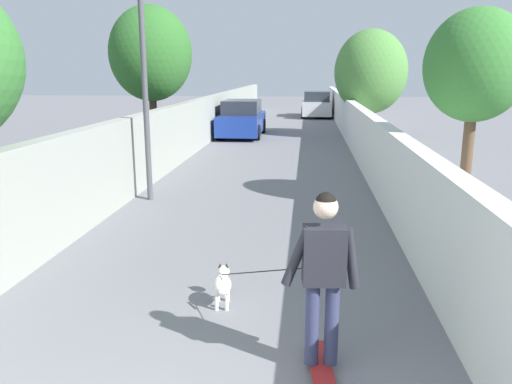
{
  "coord_description": "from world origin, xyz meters",
  "views": [
    {
      "loc": [
        -2.65,
        -1.12,
        2.76
      ],
      "look_at": [
        4.65,
        -0.39,
        1.0
      ],
      "focal_mm": 35.57,
      "sensor_mm": 36.0,
      "label": 1
    }
  ],
  "objects_px": {
    "dog": "(223,283)",
    "car_far": "(317,105)",
    "tree_right_far": "(476,67)",
    "skateboard": "(320,364)",
    "lamp_post": "(143,50)",
    "tree_right_distant": "(371,72)",
    "car_near": "(242,119)",
    "tree_left_near": "(151,54)",
    "person_skateboarder": "(324,266)"
  },
  "relations": [
    {
      "from": "tree_left_near",
      "to": "skateboard",
      "type": "distance_m",
      "value": 12.81
    },
    {
      "from": "skateboard",
      "to": "person_skateboarder",
      "type": "distance_m",
      "value": 0.98
    },
    {
      "from": "dog",
      "to": "car_far",
      "type": "height_order",
      "value": "car_far"
    },
    {
      "from": "skateboard",
      "to": "dog",
      "type": "relative_size",
      "value": 0.51
    },
    {
      "from": "skateboard",
      "to": "car_near",
      "type": "bearing_deg",
      "value": 9.67
    },
    {
      "from": "car_near",
      "to": "skateboard",
      "type": "bearing_deg",
      "value": -170.33
    },
    {
      "from": "tree_right_distant",
      "to": "dog",
      "type": "height_order",
      "value": "tree_right_distant"
    },
    {
      "from": "tree_right_far",
      "to": "car_near",
      "type": "distance_m",
      "value": 13.19
    },
    {
      "from": "dog",
      "to": "car_far",
      "type": "distance_m",
      "value": 25.94
    },
    {
      "from": "car_near",
      "to": "car_far",
      "type": "bearing_deg",
      "value": -18.97
    },
    {
      "from": "tree_left_near",
      "to": "car_near",
      "type": "xyz_separation_m",
      "value": [
        6.1,
        -2.02,
        -2.54
      ]
    },
    {
      "from": "tree_right_distant",
      "to": "car_near",
      "type": "xyz_separation_m",
      "value": [
        0.1,
        5.34,
        -1.99
      ]
    },
    {
      "from": "tree_left_near",
      "to": "lamp_post",
      "type": "xyz_separation_m",
      "value": [
        -5.13,
        -1.42,
        -0.08
      ]
    },
    {
      "from": "lamp_post",
      "to": "car_near",
      "type": "distance_m",
      "value": 11.51
    },
    {
      "from": "tree_right_distant",
      "to": "lamp_post",
      "type": "distance_m",
      "value": 12.62
    },
    {
      "from": "lamp_post",
      "to": "dog",
      "type": "bearing_deg",
      "value": -153.76
    },
    {
      "from": "tree_right_distant",
      "to": "lamp_post",
      "type": "xyz_separation_m",
      "value": [
        -11.13,
        5.94,
        0.47
      ]
    },
    {
      "from": "tree_left_near",
      "to": "dog",
      "type": "distance_m",
      "value": 11.18
    },
    {
      "from": "person_skateboarder",
      "to": "car_near",
      "type": "relative_size",
      "value": 0.4
    },
    {
      "from": "dog",
      "to": "car_near",
      "type": "bearing_deg",
      "value": 6.47
    },
    {
      "from": "tree_right_far",
      "to": "tree_right_distant",
      "type": "distance_m",
      "value": 11.52
    },
    {
      "from": "skateboard",
      "to": "car_near",
      "type": "distance_m",
      "value": 17.72
    },
    {
      "from": "lamp_post",
      "to": "skateboard",
      "type": "distance_m",
      "value": 7.82
    },
    {
      "from": "tree_left_near",
      "to": "tree_right_far",
      "type": "bearing_deg",
      "value": -124.7
    },
    {
      "from": "tree_left_near",
      "to": "tree_right_distant",
      "type": "distance_m",
      "value": 9.51
    },
    {
      "from": "skateboard",
      "to": "car_near",
      "type": "relative_size",
      "value": 0.2
    },
    {
      "from": "tree_right_distant",
      "to": "car_near",
      "type": "height_order",
      "value": "tree_right_distant"
    },
    {
      "from": "tree_right_distant",
      "to": "car_near",
      "type": "distance_m",
      "value": 5.7
    },
    {
      "from": "tree_right_distant",
      "to": "person_skateboarder",
      "type": "relative_size",
      "value": 2.67
    },
    {
      "from": "tree_right_far",
      "to": "lamp_post",
      "type": "distance_m",
      "value": 6.54
    },
    {
      "from": "tree_right_far",
      "to": "person_skateboarder",
      "type": "height_order",
      "value": "tree_right_far"
    },
    {
      "from": "person_skateboarder",
      "to": "skateboard",
      "type": "bearing_deg",
      "value": -90.0
    },
    {
      "from": "tree_left_near",
      "to": "person_skateboarder",
      "type": "relative_size",
      "value": 2.85
    },
    {
      "from": "lamp_post",
      "to": "person_skateboarder",
      "type": "distance_m",
      "value": 7.49
    },
    {
      "from": "skateboard",
      "to": "lamp_post",
      "type": "bearing_deg",
      "value": 29.87
    },
    {
      "from": "tree_left_near",
      "to": "dog",
      "type": "xyz_separation_m",
      "value": [
        -10.07,
        -3.86,
        -2.98
      ]
    },
    {
      "from": "tree_left_near",
      "to": "car_near",
      "type": "distance_m",
      "value": 6.91
    },
    {
      "from": "skateboard",
      "to": "dog",
      "type": "distance_m",
      "value": 1.73
    },
    {
      "from": "tree_right_distant",
      "to": "car_far",
      "type": "distance_m",
      "value": 10.22
    },
    {
      "from": "lamp_post",
      "to": "car_near",
      "type": "bearing_deg",
      "value": -3.06
    },
    {
      "from": "lamp_post",
      "to": "car_near",
      "type": "xyz_separation_m",
      "value": [
        11.23,
        -0.6,
        -2.46
      ]
    },
    {
      "from": "dog",
      "to": "car_far",
      "type": "bearing_deg",
      "value": -3.34
    },
    {
      "from": "tree_right_distant",
      "to": "person_skateboarder",
      "type": "bearing_deg",
      "value": 172.25
    },
    {
      "from": "tree_left_near",
      "to": "car_near",
      "type": "bearing_deg",
      "value": -18.33
    },
    {
      "from": "tree_right_far",
      "to": "tree_right_distant",
      "type": "height_order",
      "value": "tree_right_distant"
    },
    {
      "from": "dog",
      "to": "tree_right_far",
      "type": "bearing_deg",
      "value": -41.83
    },
    {
      "from": "car_far",
      "to": "tree_left_near",
      "type": "bearing_deg",
      "value": 161.27
    },
    {
      "from": "tree_right_far",
      "to": "skateboard",
      "type": "relative_size",
      "value": 4.8
    },
    {
      "from": "skateboard",
      "to": "person_skateboarder",
      "type": "height_order",
      "value": "person_skateboarder"
    },
    {
      "from": "tree_left_near",
      "to": "skateboard",
      "type": "bearing_deg",
      "value": -156.25
    }
  ]
}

